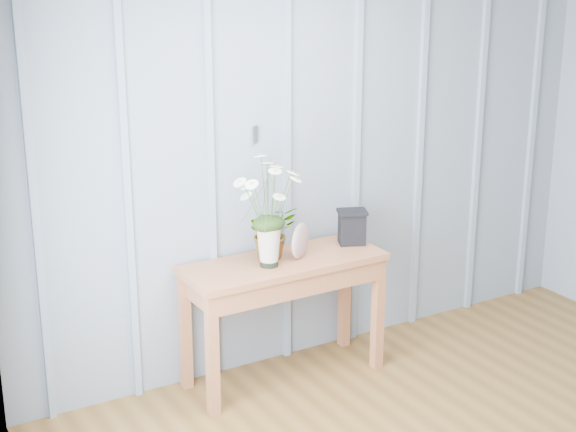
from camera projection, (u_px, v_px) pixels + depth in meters
room_shell at (480, 62)px, 4.03m from camera, size 4.00×4.50×2.50m
sideboard at (284, 278)px, 5.13m from camera, size 1.20×0.45×0.75m
daisy_vase at (269, 197)px, 4.88m from camera, size 0.46×0.35×0.65m
spider_plant at (271, 232)px, 5.08m from camera, size 0.29×0.25×0.31m
felt_disc_vessel at (300, 241)px, 5.09m from camera, size 0.21×0.17×0.21m
carved_box at (352, 227)px, 5.33m from camera, size 0.21×0.19×0.21m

